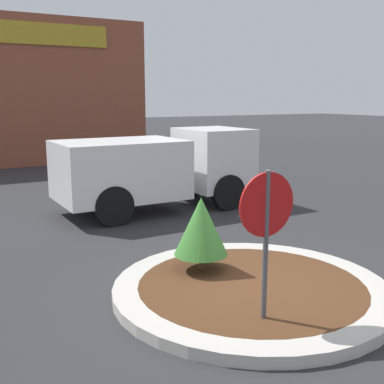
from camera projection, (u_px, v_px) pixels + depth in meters
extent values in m
plane|color=#2D2D30|center=(251.00, 294.00, 7.38)|extent=(120.00, 120.00, 0.00)
cylinder|color=#BCB7AD|center=(251.00, 289.00, 7.36)|extent=(4.22, 4.22, 0.17)
cylinder|color=#4C2D19|center=(251.00, 289.00, 7.36)|extent=(3.46, 3.46, 0.17)
cylinder|color=#4C4C51|center=(265.00, 252.00, 6.06)|extent=(0.07, 0.07, 2.10)
cylinder|color=#B71414|center=(267.00, 205.00, 5.94)|extent=(0.82, 0.03, 0.82)
cylinder|color=brown|center=(201.00, 262.00, 7.92)|extent=(0.08, 0.08, 0.27)
cone|color=#3D7F33|center=(201.00, 226.00, 7.80)|extent=(0.88, 0.88, 0.95)
cube|color=white|center=(213.00, 158.00, 13.54)|extent=(1.69, 2.04, 1.68)
cube|color=white|center=(120.00, 170.00, 12.17)|extent=(3.15, 2.16, 1.47)
cube|color=black|center=(231.00, 147.00, 13.77)|extent=(0.06, 1.80, 0.59)
cylinder|color=black|center=(191.00, 181.00, 14.44)|extent=(0.96, 0.25, 0.96)
cylinder|color=black|center=(228.00, 192.00, 12.79)|extent=(0.96, 0.25, 0.96)
cylinder|color=black|center=(87.00, 192.00, 12.85)|extent=(0.96, 0.25, 0.96)
cylinder|color=black|center=(114.00, 206.00, 11.20)|extent=(0.96, 0.25, 0.96)
cube|color=#B28E23|center=(2.00, 31.00, 19.33)|extent=(8.71, 0.08, 0.90)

